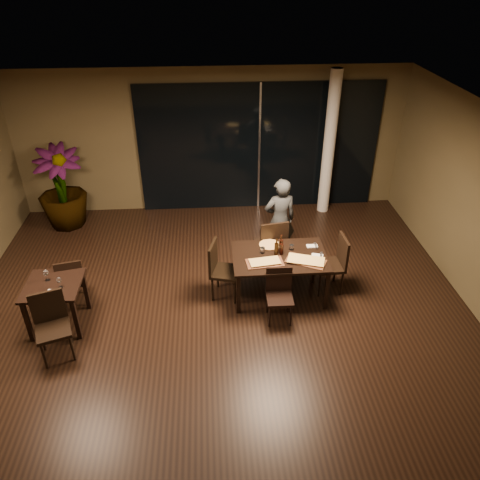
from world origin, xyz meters
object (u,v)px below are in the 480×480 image
object	(u,v)px
diner	(280,220)
bottle_a	(276,247)
potted_plant	(61,188)
bottle_b	(282,247)
chair_side_far	(71,279)
chair_main_left	(220,267)
side_table	(54,291)
bottle_c	(281,244)
chair_main_far	(272,243)
chair_main_near	(279,292)
main_table	(280,260)
chair_side_near	(51,322)
chair_main_right	(335,261)

from	to	relation	value
diner	bottle_a	xyz separation A→B (m)	(-0.21, -1.07, 0.11)
diner	potted_plant	distance (m)	4.45
bottle_a	bottle_b	distance (m)	0.10
chair_side_far	chair_main_left	bearing A→B (deg)	169.53
side_table	bottle_c	distance (m)	3.49
side_table	chair_main_far	distance (m)	3.55
bottle_a	chair_main_near	bearing A→B (deg)	-92.13
main_table	potted_plant	distance (m)	4.79
chair_side_near	bottle_a	xyz separation A→B (m)	(3.25, 1.10, 0.36)
diner	chair_main_near	bearing A→B (deg)	72.93
chair_main_near	chair_side_near	bearing A→B (deg)	-169.87
diner	bottle_c	bearing A→B (deg)	73.47
potted_plant	chair_side_near	bearing A→B (deg)	-78.94
chair_main_right	chair_side_near	distance (m)	4.38
bottle_c	chair_side_near	bearing A→B (deg)	-160.46
main_table	chair_main_right	bearing A→B (deg)	4.37
chair_main_far	chair_main_near	size ratio (longest dim) A/B	1.22
chair_main_near	potted_plant	bearing A→B (deg)	142.29
chair_side_near	bottle_b	size ratio (longest dim) A/B	3.77
chair_main_right	bottle_a	world-z (taller)	bottle_a
bottle_c	bottle_b	bearing A→B (deg)	-83.28
chair_side_far	potted_plant	size ratio (longest dim) A/B	0.52
chair_side_far	chair_side_near	xyz separation A→B (m)	(-0.02, -1.05, 0.06)
bottle_a	chair_main_far	bearing A→B (deg)	88.10
main_table	chair_main_left	xyz separation A→B (m)	(-0.94, 0.04, -0.13)
chair_side_far	potted_plant	distance (m)	2.75
chair_side_near	chair_main_right	bearing A→B (deg)	-4.06
chair_main_left	bottle_c	distance (m)	1.04
chair_main_right	diner	bearing A→B (deg)	-145.66
chair_main_near	bottle_a	distance (m)	0.72
chair_side_far	bottle_a	xyz separation A→B (m)	(3.23, 0.05, 0.41)
chair_main_left	bottle_a	distance (m)	0.96
bottle_a	bottle_b	world-z (taller)	bottle_a
main_table	diner	size ratio (longest dim) A/B	0.95
chair_main_far	bottle_b	size ratio (longest dim) A/B	4.03
chair_side_near	side_table	bearing A→B (deg)	80.06
chair_main_far	diner	size ratio (longest dim) A/B	0.66
side_table	bottle_b	world-z (taller)	bottle_b
bottle_b	chair_main_left	bearing A→B (deg)	179.86
chair_main_left	chair_side_near	size ratio (longest dim) A/B	1.00
chair_main_far	chair_main_right	world-z (taller)	chair_main_far
chair_main_near	potted_plant	size ratio (longest dim) A/B	0.51
chair_main_right	chair_side_far	size ratio (longest dim) A/B	1.13
chair_main_right	bottle_a	bearing A→B (deg)	-89.68
chair_main_left	potted_plant	distance (m)	4.01
side_table	bottle_a	size ratio (longest dim) A/B	2.67
chair_main_near	bottle_a	world-z (taller)	bottle_a
chair_main_right	bottle_a	distance (m)	1.04
diner	potted_plant	world-z (taller)	potted_plant
chair_side_near	potted_plant	distance (m)	3.76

